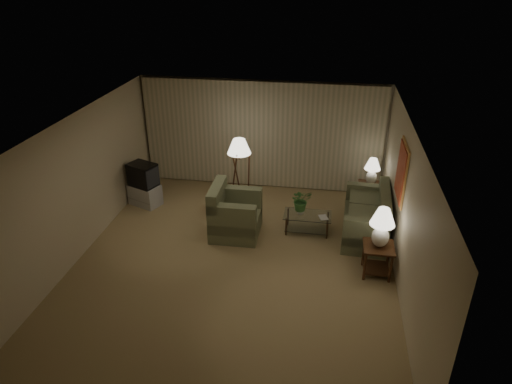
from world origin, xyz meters
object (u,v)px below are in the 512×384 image
floor_lamp (240,172)px  table_lamp_near (382,224)px  sofa (365,218)px  tv_cabinet (145,195)px  vase (301,211)px  ottoman (226,200)px  side_table_near (378,255)px  crt_tv (143,175)px  table_lamp_far (372,169)px  coffee_table (307,221)px  armchair (236,215)px  side_table_far (369,191)px

floor_lamp → table_lamp_near: bearing=-36.5°
sofa → tv_cabinet: 5.08m
tv_cabinet → vase: bearing=12.4°
ottoman → side_table_near: bearing=-31.1°
floor_lamp → ottoman: bearing=-140.2°
floor_lamp → crt_tv: bearing=-171.6°
sofa → floor_lamp: size_ratio=1.13×
side_table_near → floor_lamp: size_ratio=0.36×
sofa → vase: (-1.35, -0.10, 0.10)m
sofa → vase: bearing=-82.6°
table_lamp_far → sofa: bearing=-96.8°
tv_cabinet → ottoman: bearing=24.7°
coffee_table → floor_lamp: size_ratio=0.60×
armchair → vase: bearing=-78.3°
sofa → crt_tv: crt_tv is taller
side_table_far → vase: bearing=-137.9°
sofa → crt_tv: 5.09m
ottoman → sofa: bearing=-11.3°
table_lamp_near → ottoman: table_lamp_near is taller
crt_tv → sofa: bearing=16.0°
armchair → side_table_far: 3.27m
side_table_far → tv_cabinet: (-5.20, -0.72, -0.15)m
side_table_near → vase: bearing=140.1°
side_table_far → ottoman: 3.33m
crt_tv → table_lamp_far: bearing=29.9°
coffee_table → table_lamp_near: bearing=-42.9°
side_table_near → table_lamp_near: 0.64m
side_table_near → side_table_far: 2.60m
side_table_far → floor_lamp: (-2.98, -0.39, 0.46)m
tv_cabinet → floor_lamp: (2.22, 0.33, 0.61)m
table_lamp_far → vase: table_lamp_far is taller
table_lamp_far → crt_tv: table_lamp_far is taller
tv_cabinet → vase: size_ratio=5.29×
side_table_far → ottoman: (-3.27, -0.63, -0.19)m
tv_cabinet → vase: (3.70, -0.63, 0.24)m
tv_cabinet → crt_tv: crt_tv is taller
sofa → side_table_far: bearing=176.3°
armchair → table_lamp_far: bearing=-60.7°
side_table_far → table_lamp_far: table_lamp_far is taller
tv_cabinet → floor_lamp: floor_lamp is taller
table_lamp_near → coffee_table: (-1.35, 1.25, -0.78)m
side_table_near → vase: size_ratio=3.85×
table_lamp_far → armchair: bearing=-149.7°
side_table_far → tv_cabinet: side_table_far is taller
side_table_near → side_table_far: size_ratio=1.00×
armchair → coffee_table: armchair is taller
table_lamp_near → crt_tv: size_ratio=1.03×
crt_tv → coffee_table: bearing=12.7°
sofa → ottoman: size_ratio=2.88×
sofa → vase: 1.35m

